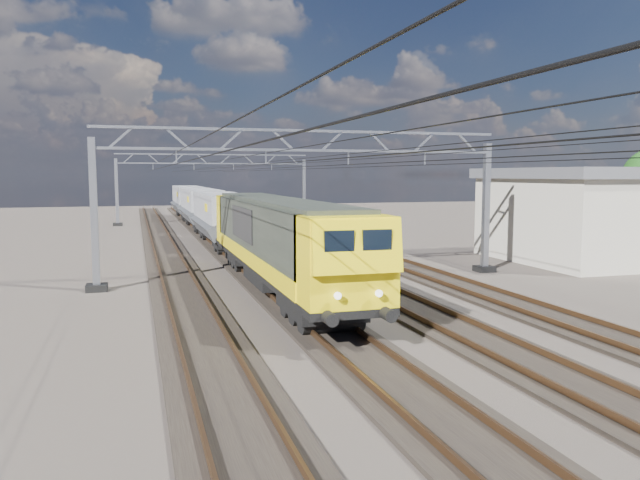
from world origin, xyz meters
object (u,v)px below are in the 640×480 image
object	(u,v)px
hopper_wagon_third	(188,199)
hopper_wagon_mid	(201,205)
catenary_gantry_far	(214,186)
locomotive	(277,238)
hopper_wagon_lead	(222,215)
catenary_gantry_mid	(308,198)

from	to	relation	value
hopper_wagon_third	hopper_wagon_mid	bearing A→B (deg)	-90.00
catenary_gantry_far	locomotive	size ratio (longest dim) A/B	0.94
locomotive	hopper_wagon_lead	size ratio (longest dim) A/B	1.62
catenary_gantry_mid	locomotive	distance (m)	3.39
hopper_wagon_third	locomotive	bearing A→B (deg)	-90.00
catenary_gantry_far	hopper_wagon_mid	size ratio (longest dim) A/B	1.53
hopper_wagon_third	catenary_gantry_mid	bearing A→B (deg)	-87.39
locomotive	hopper_wagon_mid	xyz separation A→B (m)	(-0.00, 31.90, -0.09)
hopper_wagon_lead	hopper_wagon_mid	world-z (taller)	same
hopper_wagon_mid	locomotive	bearing A→B (deg)	-90.00
catenary_gantry_far	locomotive	xyz separation A→B (m)	(-2.00, -38.24, -1.58)
catenary_gantry_mid	catenary_gantry_far	xyz separation A→B (m)	(0.00, 36.00, 0.00)
hopper_wagon_mid	hopper_wagon_lead	bearing A→B (deg)	-90.00
locomotive	hopper_wagon_third	distance (m)	46.10
locomotive	hopper_wagon_third	bearing A→B (deg)	90.00
hopper_wagon_mid	catenary_gantry_mid	bearing A→B (deg)	-86.14
hopper_wagon_mid	hopper_wagon_third	bearing A→B (deg)	90.00
hopper_wagon_lead	catenary_gantry_mid	bearing A→B (deg)	-82.62
catenary_gantry_far	catenary_gantry_mid	bearing A→B (deg)	-90.00
catenary_gantry_mid	locomotive	xyz separation A→B (m)	(-2.00, -2.24, -1.58)
hopper_wagon_lead	hopper_wagon_third	xyz separation A→B (m)	(0.00, 28.40, 0.00)
catenary_gantry_mid	hopper_wagon_lead	size ratio (longest dim) A/B	1.53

